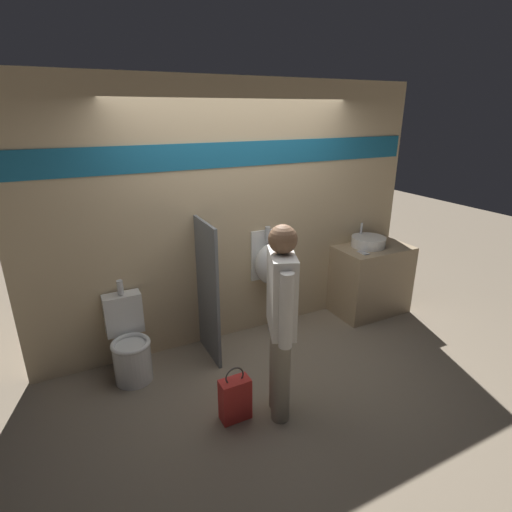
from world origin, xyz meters
TOP-DOWN VIEW (x-y plane):
  - ground_plane at (0.00, 0.00)m, footprint 16.00×16.00m
  - display_wall at (0.00, 0.60)m, footprint 4.30×0.07m
  - sink_counter at (1.65, 0.29)m, footprint 0.89×0.55m
  - sink_basin at (1.60, 0.35)m, footprint 0.40×0.40m
  - cell_phone at (1.38, 0.18)m, footprint 0.07×0.14m
  - divider_near_counter at (-0.47, 0.29)m, footprint 0.03×0.56m
  - urinal_near_counter at (0.32, 0.44)m, footprint 0.38×0.27m
  - toilet at (-1.26, 0.30)m, footprint 0.36×0.52m
  - person_in_vest at (-0.26, -0.76)m, footprint 0.32×0.54m
  - shopping_bag at (-0.61, -0.67)m, footprint 0.25×0.14m

SIDE VIEW (x-z plane):
  - ground_plane at x=0.00m, z-range 0.00..0.00m
  - shopping_bag at x=-0.61m, z-range -0.05..0.44m
  - toilet at x=-1.26m, z-range -0.14..0.79m
  - sink_counter at x=1.65m, z-range 0.00..0.85m
  - divider_near_counter at x=-0.47m, z-range 0.00..1.43m
  - urinal_near_counter at x=0.32m, z-range 0.21..1.43m
  - cell_phone at x=1.38m, z-range 0.85..0.86m
  - person_in_vest at x=-0.26m, z-range 0.09..1.72m
  - sink_basin at x=1.60m, z-range 0.78..1.04m
  - display_wall at x=0.00m, z-range 0.01..2.71m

